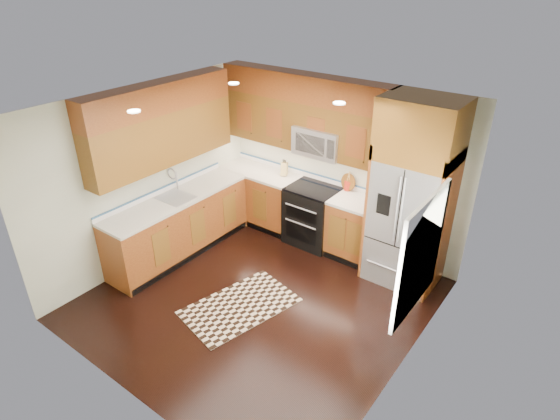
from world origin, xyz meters
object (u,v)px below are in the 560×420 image
Objects in this scene: range at (312,215)px; knife_block at (284,169)px; refrigerator at (412,195)px; rug at (240,306)px; utensil_crock at (348,184)px.

range is 0.89m from knife_block.
refrigerator is (1.55, -0.04, 0.83)m from range.
refrigerator is at bearing -4.83° from knife_block.
range is at bearing 178.60° from refrigerator.
refrigerator is 1.80× the size of rug.
refrigerator is 1.18m from utensil_crock.
range is 1.98m from rug.
refrigerator is at bearing -1.40° from range.
range is 1.76m from refrigerator.
refrigerator reaches higher than range.
knife_block is 0.88× the size of utensil_crock.
range is at bearing -148.94° from utensil_crock.
range is 0.65× the size of rug.
refrigerator is 2.24m from knife_block.
rug is (0.14, -1.92, -0.46)m from range.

